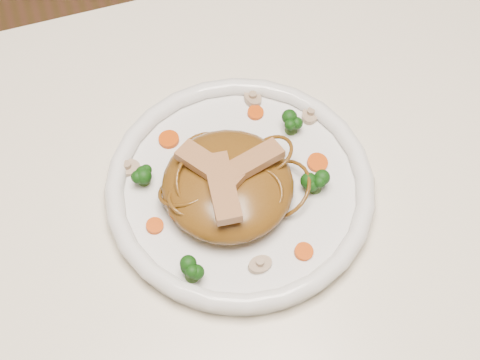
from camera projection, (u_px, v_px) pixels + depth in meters
name	position (u px, v px, depth m)	size (l,w,h in m)	color
table	(254.00, 309.00, 0.79)	(1.20, 0.80, 0.75)	silver
plate	(240.00, 191.00, 0.75)	(0.28, 0.28, 0.02)	white
noodle_mound	(228.00, 185.00, 0.72)	(0.13, 0.13, 0.04)	brown
chicken_a	(251.00, 163.00, 0.70)	(0.07, 0.02, 0.01)	#B57D55
chicken_b	(209.00, 167.00, 0.70)	(0.07, 0.02, 0.01)	#B57D55
chicken_c	(222.00, 188.00, 0.69)	(0.08, 0.02, 0.01)	#B57D55
broccoli_0	(292.00, 123.00, 0.77)	(0.02, 0.02, 0.03)	#13460E
broccoli_1	(143.00, 174.00, 0.74)	(0.02, 0.02, 0.03)	#13460E
broccoli_2	(191.00, 269.00, 0.68)	(0.03, 0.03, 0.03)	#13460E
broccoli_3	(316.00, 181.00, 0.73)	(0.03, 0.03, 0.03)	#13460E
carrot_0	(256.00, 113.00, 0.79)	(0.02, 0.02, 0.01)	#BC3506
carrot_1	(155.00, 226.00, 0.72)	(0.02, 0.02, 0.01)	#BC3506
carrot_2	(317.00, 163.00, 0.76)	(0.02, 0.02, 0.01)	#BC3506
carrot_3	(169.00, 139.00, 0.77)	(0.02, 0.02, 0.01)	#BC3506
carrot_4	(304.00, 252.00, 0.70)	(0.02, 0.02, 0.01)	#BC3506
mushroom_0	(260.00, 265.00, 0.69)	(0.02, 0.02, 0.01)	tan
mushroom_1	(311.00, 114.00, 0.79)	(0.03, 0.03, 0.01)	tan
mushroom_2	(128.00, 168.00, 0.75)	(0.03, 0.03, 0.01)	tan
mushroom_3	(253.00, 98.00, 0.80)	(0.03, 0.03, 0.01)	tan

